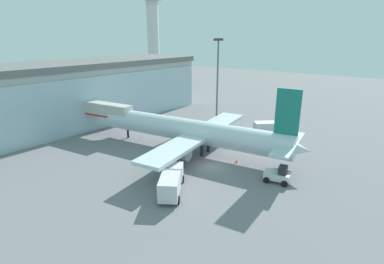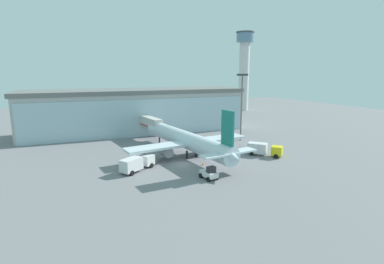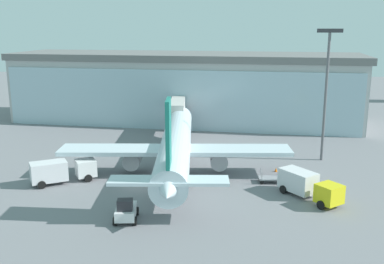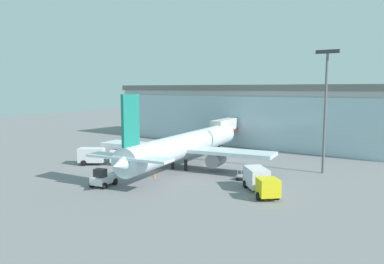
% 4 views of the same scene
% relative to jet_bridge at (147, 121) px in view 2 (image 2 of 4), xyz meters
% --- Properties ---
extents(ground, '(240.00, 240.00, 0.00)m').
position_rel_jet_bridge_xyz_m(ground, '(-0.42, -25.69, -4.69)').
color(ground, slate).
extents(terminal_building, '(65.49, 19.84, 12.80)m').
position_rel_jet_bridge_xyz_m(terminal_building, '(-0.43, 10.37, 1.72)').
color(terminal_building, '#A9A9A9').
rests_on(terminal_building, ground).
extents(jet_bridge, '(3.97, 15.08, 6.07)m').
position_rel_jet_bridge_xyz_m(jet_bridge, '(0.00, 0.00, 0.00)').
color(jet_bridge, beige).
rests_on(jet_bridge, ground).
extents(control_tower, '(8.13, 8.13, 35.51)m').
position_rel_jet_bridge_xyz_m(control_tower, '(57.58, 39.56, 16.06)').
color(control_tower, silver).
rests_on(control_tower, ground).
extents(apron_light_mast, '(3.20, 0.40, 17.40)m').
position_rel_jet_bridge_xyz_m(apron_light_mast, '(21.67, -12.90, 5.73)').
color(apron_light_mast, '#59595E').
rests_on(apron_light_mast, ground).
extents(airplane, '(28.28, 36.20, 11.42)m').
position_rel_jet_bridge_xyz_m(airplane, '(2.87, -20.35, -1.31)').
color(airplane, silver).
rests_on(airplane, ground).
extents(catering_truck, '(7.33, 5.79, 2.65)m').
position_rel_jet_bridge_xyz_m(catering_truck, '(-9.62, -26.04, -3.22)').
color(catering_truck, silver).
rests_on(catering_truck, ground).
extents(fuel_truck, '(6.44, 6.96, 2.65)m').
position_rel_jet_bridge_xyz_m(fuel_truck, '(18.06, -27.35, -3.22)').
color(fuel_truck, yellow).
rests_on(fuel_truck, ground).
extents(baggage_cart, '(2.95, 1.87, 1.50)m').
position_rel_jet_bridge_xyz_m(baggage_cart, '(14.46, -22.89, -4.19)').
color(baggage_cart, gray).
rests_on(baggage_cart, ground).
extents(pushback_tug, '(2.62, 3.45, 2.30)m').
position_rel_jet_bridge_xyz_m(pushback_tug, '(0.61, -35.26, -3.72)').
color(pushback_tug, silver).
rests_on(pushback_tug, ground).
extents(safety_cone_nose, '(0.36, 0.36, 0.55)m').
position_rel_jet_bridge_xyz_m(safety_cone_nose, '(2.98, -28.06, -4.41)').
color(safety_cone_nose, orange).
rests_on(safety_cone_nose, ground).
extents(safety_cone_wingtip, '(0.36, 0.36, 0.55)m').
position_rel_jet_bridge_xyz_m(safety_cone_wingtip, '(15.30, -18.81, -4.41)').
color(safety_cone_wingtip, orange).
rests_on(safety_cone_wingtip, ground).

